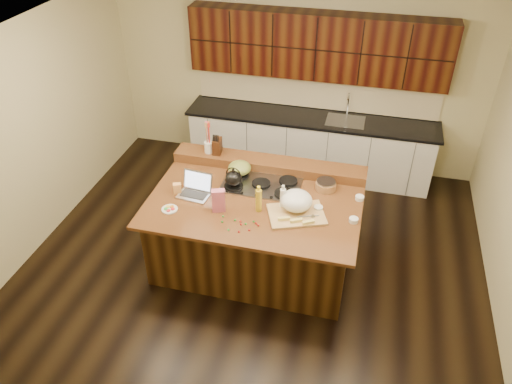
# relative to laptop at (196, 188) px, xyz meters

# --- Properties ---
(room) EXTENTS (5.52, 5.02, 2.72)m
(room) POSITION_rel_laptop_xyz_m (0.70, 0.03, 0.36)
(room) COLOR black
(room) RESTS_ON ground
(island) EXTENTS (2.40, 1.60, 0.92)m
(island) POSITION_rel_laptop_xyz_m (0.70, 0.03, -0.52)
(island) COLOR black
(island) RESTS_ON ground
(back_ledge) EXTENTS (2.40, 0.30, 0.12)m
(back_ledge) POSITION_rel_laptop_xyz_m (0.70, 0.73, -0.01)
(back_ledge) COLOR black
(back_ledge) RESTS_ON island
(cooktop) EXTENTS (0.92, 0.52, 0.05)m
(cooktop) POSITION_rel_laptop_xyz_m (0.70, 0.33, -0.05)
(cooktop) COLOR gray
(cooktop) RESTS_ON island
(back_counter) EXTENTS (3.70, 0.66, 2.40)m
(back_counter) POSITION_rel_laptop_xyz_m (1.00, 2.26, -0.00)
(back_counter) COLOR silver
(back_counter) RESTS_ON ground
(kettle) EXTENTS (0.26, 0.26, 0.18)m
(kettle) POSITION_rel_laptop_xyz_m (0.40, 0.20, 0.07)
(kettle) COLOR black
(kettle) RESTS_ON cooktop
(green_bowl) EXTENTS (0.31, 0.31, 0.15)m
(green_bowl) POSITION_rel_laptop_xyz_m (0.40, 0.46, 0.05)
(green_bowl) COLOR olive
(green_bowl) RESTS_ON cooktop
(laptop) EXTENTS (0.38, 0.32, 0.25)m
(laptop) POSITION_rel_laptop_xyz_m (0.00, 0.00, 0.00)
(laptop) COLOR #B7B7BC
(laptop) RESTS_ON island
(oil_bottle) EXTENTS (0.08, 0.08, 0.27)m
(oil_bottle) POSITION_rel_laptop_xyz_m (0.78, -0.14, 0.07)
(oil_bottle) COLOR gold
(oil_bottle) RESTS_ON island
(vinegar_bottle) EXTENTS (0.08, 0.08, 0.25)m
(vinegar_bottle) POSITION_rel_laptop_xyz_m (1.03, -0.03, 0.06)
(vinegar_bottle) COLOR silver
(vinegar_bottle) RESTS_ON island
(wooden_tray) EXTENTS (0.72, 0.63, 0.24)m
(wooden_tray) POSITION_rel_laptop_xyz_m (1.19, -0.06, 0.04)
(wooden_tray) COLOR tan
(wooden_tray) RESTS_ON island
(ramekin_a) EXTENTS (0.11, 0.11, 0.04)m
(ramekin_a) POSITION_rel_laptop_xyz_m (1.42, 0.03, -0.04)
(ramekin_a) COLOR white
(ramekin_a) RESTS_ON island
(ramekin_b) EXTENTS (0.12, 0.12, 0.04)m
(ramekin_b) POSITION_rel_laptop_xyz_m (1.82, -0.08, -0.04)
(ramekin_b) COLOR white
(ramekin_b) RESTS_ON island
(ramekin_c) EXTENTS (0.13, 0.13, 0.04)m
(ramekin_c) POSITION_rel_laptop_xyz_m (1.85, 0.34, -0.04)
(ramekin_c) COLOR white
(ramekin_c) RESTS_ON island
(strainer_bowl) EXTENTS (0.29, 0.29, 0.09)m
(strainer_bowl) POSITION_rel_laptop_xyz_m (1.44, 0.46, -0.02)
(strainer_bowl) COLOR #996B3F
(strainer_bowl) RESTS_ON island
(kitchen_timer) EXTENTS (0.08, 0.08, 0.07)m
(kitchen_timer) POSITION_rel_laptop_xyz_m (1.39, -0.14, -0.03)
(kitchen_timer) COLOR silver
(kitchen_timer) RESTS_ON island
(pink_bag) EXTENTS (0.16, 0.12, 0.27)m
(pink_bag) POSITION_rel_laptop_xyz_m (0.36, -0.25, 0.07)
(pink_bag) COLOR #CF617E
(pink_bag) RESTS_ON island
(candy_plate) EXTENTS (0.18, 0.18, 0.01)m
(candy_plate) POSITION_rel_laptop_xyz_m (-0.18, -0.37, -0.06)
(candy_plate) COLOR white
(candy_plate) RESTS_ON island
(package_box) EXTENTS (0.11, 0.09, 0.13)m
(package_box) POSITION_rel_laptop_xyz_m (-0.21, -0.04, -0.00)
(package_box) COLOR #E49A50
(package_box) RESTS_ON island
(utensil_crock) EXTENTS (0.12, 0.12, 0.14)m
(utensil_crock) POSITION_rel_laptop_xyz_m (-0.08, 0.73, 0.12)
(utensil_crock) COLOR white
(utensil_crock) RESTS_ON back_ledge
(knife_block) EXTENTS (0.12, 0.17, 0.20)m
(knife_block) POSITION_rel_laptop_xyz_m (0.03, 0.73, 0.15)
(knife_block) COLOR black
(knife_block) RESTS_ON back_ledge
(gumdrop_0) EXTENTS (0.02, 0.02, 0.02)m
(gumdrop_0) POSITION_rel_laptop_xyz_m (0.84, -0.40, -0.06)
(gumdrop_0) COLOR red
(gumdrop_0) RESTS_ON island
(gumdrop_1) EXTENTS (0.02, 0.02, 0.02)m
(gumdrop_1) POSITION_rel_laptop_xyz_m (0.58, -0.38, -0.06)
(gumdrop_1) COLOR #198C26
(gumdrop_1) RESTS_ON island
(gumdrop_2) EXTENTS (0.02, 0.02, 0.02)m
(gumdrop_2) POSITION_rel_laptop_xyz_m (0.77, -0.50, -0.06)
(gumdrop_2) COLOR red
(gumdrop_2) RESTS_ON island
(gumdrop_3) EXTENTS (0.02, 0.02, 0.02)m
(gumdrop_3) POSITION_rel_laptop_xyz_m (0.71, -0.41, -0.06)
(gumdrop_3) COLOR #198C26
(gumdrop_3) RESTS_ON island
(gumdrop_4) EXTENTS (0.02, 0.02, 0.02)m
(gumdrop_4) POSITION_rel_laptop_xyz_m (0.81, -0.38, -0.06)
(gumdrop_4) COLOR red
(gumdrop_4) RESTS_ON island
(gumdrop_5) EXTENTS (0.02, 0.02, 0.02)m
(gumdrop_5) POSITION_rel_laptop_xyz_m (0.44, -0.35, -0.06)
(gumdrop_5) COLOR #198C26
(gumdrop_5) RESTS_ON island
(gumdrop_6) EXTENTS (0.02, 0.02, 0.02)m
(gumdrop_6) POSITION_rel_laptop_xyz_m (0.66, -0.43, -0.06)
(gumdrop_6) COLOR red
(gumdrop_6) RESTS_ON island
(gumdrop_7) EXTENTS (0.02, 0.02, 0.02)m
(gumdrop_7) POSITION_rel_laptop_xyz_m (0.45, -0.44, -0.06)
(gumdrop_7) COLOR #198C26
(gumdrop_7) RESTS_ON island
(gumdrop_8) EXTENTS (0.02, 0.02, 0.02)m
(gumdrop_8) POSITION_rel_laptop_xyz_m (0.64, -0.39, -0.06)
(gumdrop_8) COLOR red
(gumdrop_8) RESTS_ON island
(gumdrop_9) EXTENTS (0.02, 0.02, 0.02)m
(gumdrop_9) POSITION_rel_laptop_xyz_m (0.56, -0.55, -0.06)
(gumdrop_9) COLOR #198C26
(gumdrop_9) RESTS_ON island
(gumdrop_10) EXTENTS (0.02, 0.02, 0.02)m
(gumdrop_10) POSITION_rel_laptop_xyz_m (0.67, -0.56, -0.06)
(gumdrop_10) COLOR red
(gumdrop_10) RESTS_ON island
(gumdrop_11) EXTENTS (0.02, 0.02, 0.02)m
(gumdrop_11) POSITION_rel_laptop_xyz_m (0.78, -0.36, -0.06)
(gumdrop_11) COLOR #198C26
(gumdrop_11) RESTS_ON island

